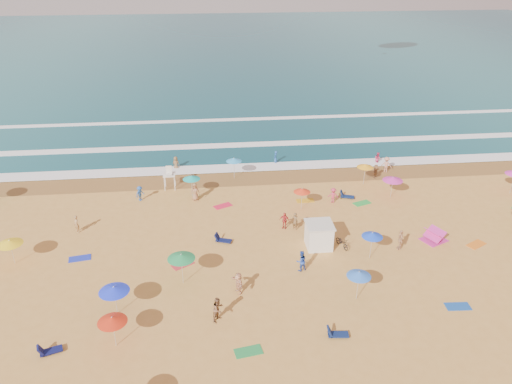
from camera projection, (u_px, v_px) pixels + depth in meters
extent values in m
plane|color=gold|center=(282.00, 238.00, 42.14)|extent=(220.00, 220.00, 0.00)
cube|color=#0C4756|center=(229.00, 50.00, 116.94)|extent=(220.00, 140.00, 0.18)
plane|color=olive|center=(265.00, 177.00, 53.26)|extent=(220.00, 220.00, 0.00)
cube|color=white|center=(262.00, 167.00, 55.45)|extent=(200.00, 2.20, 0.05)
cube|color=white|center=(256.00, 144.00, 61.68)|extent=(200.00, 1.60, 0.05)
cube|color=white|center=(249.00, 119.00, 70.59)|extent=(200.00, 1.20, 0.05)
cube|color=white|center=(319.00, 236.00, 40.60)|extent=(2.00, 2.00, 2.00)
cube|color=silver|center=(320.00, 225.00, 40.13)|extent=(2.20, 2.20, 0.12)
imported|color=black|center=(342.00, 242.00, 40.76)|extent=(1.08, 1.76, 0.87)
cone|color=blue|center=(359.00, 274.00, 34.03)|extent=(1.69, 1.69, 0.35)
cone|color=yellow|center=(10.00, 242.00, 37.99)|extent=(1.92, 1.92, 0.35)
cone|color=#329DE2|center=(234.00, 160.00, 52.01)|extent=(1.64, 1.64, 0.35)
cone|color=#15AEA7|center=(191.00, 177.00, 48.14)|extent=(1.68, 1.68, 0.35)
cone|color=#DA30A7|center=(393.00, 179.00, 48.13)|extent=(1.96, 1.96, 0.35)
cone|color=red|center=(302.00, 190.00, 45.93)|extent=(1.55, 1.55, 0.35)
cone|color=#1D32F6|center=(114.00, 289.00, 32.69)|extent=(2.02, 2.02, 0.35)
cone|color=#208E4B|center=(181.00, 256.00, 35.58)|extent=(2.00, 2.00, 0.35)
cone|color=blue|center=(372.00, 235.00, 38.58)|extent=(1.63, 1.63, 0.35)
cone|color=#FFA81A|center=(365.00, 166.00, 50.80)|extent=(1.67, 1.67, 0.35)
cone|color=red|center=(112.00, 320.00, 29.98)|extent=(1.81, 1.81, 0.35)
cube|color=#0E1249|center=(51.00, 351.00, 30.25)|extent=(1.41, 0.95, 0.34)
cube|color=#0D1545|center=(224.00, 240.00, 41.53)|extent=(1.41, 0.97, 0.34)
cube|color=#101F51|center=(338.00, 334.00, 31.52)|extent=(1.35, 0.68, 0.34)
cube|color=#102150|center=(347.00, 197.00, 48.76)|extent=(1.41, 0.95, 0.34)
cube|color=#1E30C1|center=(80.00, 258.00, 39.43)|extent=(1.82, 1.13, 0.03)
cube|color=#228B41|center=(248.00, 351.00, 30.42)|extent=(1.82, 1.14, 0.03)
cube|color=gold|center=(305.00, 201.00, 48.31)|extent=(1.72, 0.89, 0.03)
cube|color=red|center=(183.00, 264.00, 38.68)|extent=(1.90, 1.62, 0.03)
cube|color=#E31C41|center=(223.00, 206.00, 47.34)|extent=(1.91, 1.52, 0.03)
cube|color=#1A4EA6|center=(458.00, 306.00, 34.20)|extent=(1.75, 0.95, 0.03)
cube|color=green|center=(362.00, 203.00, 47.85)|extent=(1.89, 1.40, 0.03)
cube|color=orange|center=(476.00, 244.00, 41.26)|extent=(1.90, 1.57, 0.03)
imported|color=#2458AC|center=(140.00, 193.00, 48.05)|extent=(1.07, 1.10, 1.51)
imported|color=red|center=(284.00, 220.00, 43.35)|extent=(0.97, 0.70, 1.52)
imported|color=#AB804F|center=(76.00, 224.00, 42.73)|extent=(0.65, 0.68, 1.57)
imported|color=#2648B3|center=(301.00, 261.00, 37.66)|extent=(0.98, 0.87, 1.69)
imported|color=tan|center=(400.00, 240.00, 40.33)|extent=(0.54, 1.05, 1.73)
imported|color=tan|center=(386.00, 165.00, 54.05)|extent=(1.30, 1.07, 1.75)
imported|color=#DB3666|center=(378.00, 159.00, 56.50)|extent=(0.79, 0.89, 1.51)
imported|color=#9C6D48|center=(376.00, 171.00, 52.75)|extent=(1.20, 1.38, 1.51)
imported|color=#9B6A47|center=(195.00, 192.00, 48.08)|extent=(0.88, 0.59, 1.77)
imported|color=brown|center=(295.00, 221.00, 43.19)|extent=(0.68, 0.68, 1.59)
imported|color=brown|center=(176.00, 164.00, 54.98)|extent=(0.97, 0.84, 1.68)
imported|color=brown|center=(218.00, 309.00, 32.60)|extent=(1.07, 1.10, 1.78)
imported|color=tan|center=(238.00, 283.00, 35.23)|extent=(1.01, 1.60, 1.65)
imported|color=#235BA6|center=(275.00, 158.00, 56.31)|extent=(0.64, 0.75, 1.74)
imported|color=#C6314E|center=(333.00, 195.00, 47.68)|extent=(1.08, 0.76, 1.52)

